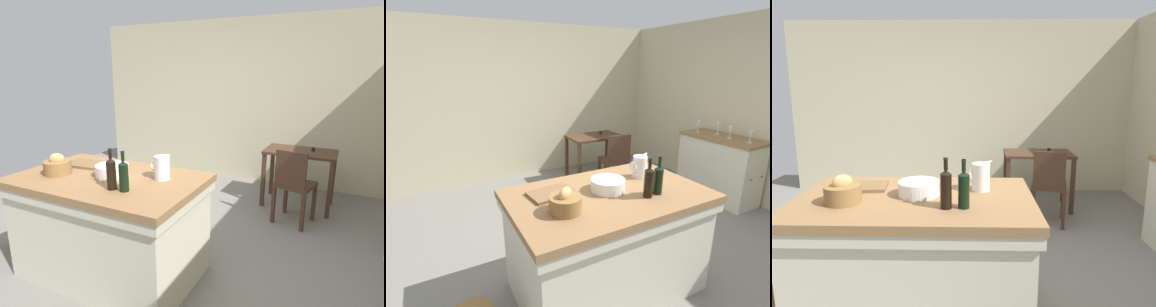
% 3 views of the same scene
% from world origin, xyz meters
% --- Properties ---
extents(ground_plane, '(6.76, 6.76, 0.00)m').
position_xyz_m(ground_plane, '(0.00, 0.00, 0.00)').
color(ground_plane, slate).
extents(wall_back, '(5.32, 0.12, 2.60)m').
position_xyz_m(wall_back, '(0.00, 2.60, 1.30)').
color(wall_back, beige).
rests_on(wall_back, ground).
extents(island_table, '(1.61, 0.99, 0.92)m').
position_xyz_m(island_table, '(-0.24, -0.52, 0.49)').
color(island_table, olive).
rests_on(island_table, ground).
extents(writing_desk, '(0.91, 0.58, 0.82)m').
position_xyz_m(writing_desk, '(1.04, 1.78, 0.64)').
color(writing_desk, '#472D1E').
rests_on(writing_desk, ground).
extents(wooden_chair, '(0.48, 0.48, 0.92)m').
position_xyz_m(wooden_chair, '(1.06, 1.19, 0.51)').
color(wooden_chair, '#472D1E').
rests_on(wooden_chair, ground).
extents(pitcher, '(0.17, 0.13, 0.24)m').
position_xyz_m(pitcher, '(0.21, -0.36, 1.02)').
color(pitcher, white).
rests_on(pitcher, island_table).
extents(wash_bowl, '(0.28, 0.28, 0.10)m').
position_xyz_m(wash_bowl, '(-0.22, -0.48, 0.97)').
color(wash_bowl, white).
rests_on(wash_bowl, island_table).
extents(bread_basket, '(0.23, 0.23, 0.19)m').
position_xyz_m(bread_basket, '(-0.69, -0.64, 0.98)').
color(bread_basket, olive).
rests_on(bread_basket, island_table).
extents(cutting_board, '(0.38, 0.28, 0.02)m').
position_xyz_m(cutting_board, '(-0.66, -0.34, 0.93)').
color(cutting_board, brown).
rests_on(cutting_board, island_table).
extents(wine_bottle_dark, '(0.07, 0.07, 0.31)m').
position_xyz_m(wine_bottle_dark, '(0.10, -0.72, 1.04)').
color(wine_bottle_dark, black).
rests_on(wine_bottle_dark, island_table).
extents(wine_bottle_amber, '(0.07, 0.07, 0.32)m').
position_xyz_m(wine_bottle_amber, '(-0.01, -0.73, 1.05)').
color(wine_bottle_amber, black).
rests_on(wine_bottle_amber, island_table).
extents(wicker_hamper, '(0.29, 0.29, 0.29)m').
position_xyz_m(wicker_hamper, '(-1.37, -0.58, 0.15)').
color(wicker_hamper, olive).
rests_on(wicker_hamper, ground).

